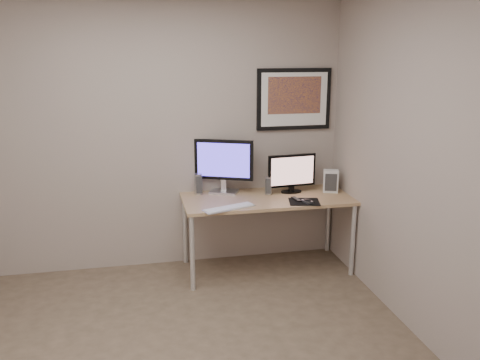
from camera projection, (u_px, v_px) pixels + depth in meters
The scene contains 13 objects.
floor at pixel (177, 360), 3.54m from camera, with size 3.60×3.60×0.00m, color brown.
room at pixel (164, 116), 3.55m from camera, with size 3.60×3.60×3.60m.
desk at pixel (267, 204), 4.85m from camera, with size 1.60×0.70×0.73m.
framed_art at pixel (294, 99), 4.99m from camera, with size 0.75×0.04×0.60m.
monitor_large at pixel (224, 164), 4.92m from camera, with size 0.55×0.28×0.53m.
monitor_tv at pixel (292, 172), 4.94m from camera, with size 0.49×0.13×0.38m.
speaker_left at pixel (198, 184), 4.92m from camera, with size 0.08×0.08×0.20m, color #ACACB1.
speaker_right at pixel (269, 185), 4.92m from camera, with size 0.07×0.07×0.17m, color #ACACB1.
keyboard at pixel (229, 208), 4.49m from camera, with size 0.48×0.13×0.02m, color silver.
mousepad at pixel (304, 202), 4.69m from camera, with size 0.28×0.25×0.00m, color black.
mouse at pixel (307, 201), 4.66m from camera, with size 0.06×0.10×0.03m, color black.
remote at pixel (296, 199), 4.74m from camera, with size 0.04×0.15×0.02m, color black.
fan_unit at pixel (331, 181), 4.99m from camera, with size 0.14×0.10×0.22m, color silver.
Camera 1 is at (-0.21, -3.13, 2.10)m, focal length 38.00 mm.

